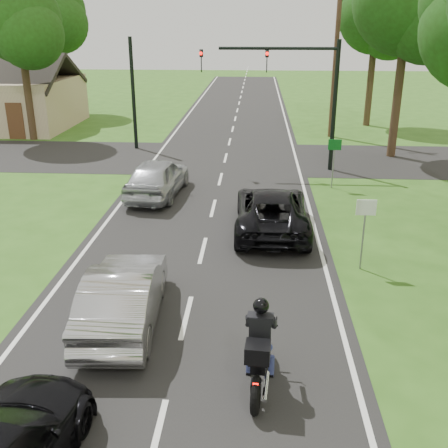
{
  "coord_description": "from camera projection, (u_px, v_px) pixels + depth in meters",
  "views": [
    {
      "loc": [
        1.61,
        -10.97,
        6.71
      ],
      "look_at": [
        0.73,
        3.0,
        1.3
      ],
      "focal_mm": 42.0,
      "sensor_mm": 36.0,
      "label": 1
    }
  ],
  "objects": [
    {
      "name": "tree_row_d",
      "position": [
        416.0,
        6.0,
        25.12
      ],
      "size": [
        5.76,
        5.58,
        10.45
      ],
      "color": "#332316",
      "rests_on": "ground"
    },
    {
      "name": "dark_suv",
      "position": [
        272.0,
        210.0,
        17.79
      ],
      "size": [
        2.42,
        5.21,
        1.45
      ],
      "primitive_type": "imported",
      "rotation": [
        0.0,
        0.0,
        3.15
      ],
      "color": "black",
      "rests_on": "road"
    },
    {
      "name": "sign_white",
      "position": [
        365.0,
        218.0,
        14.65
      ],
      "size": [
        0.55,
        0.07,
        2.12
      ],
      "color": "slate",
      "rests_on": "ground"
    },
    {
      "name": "road",
      "position": [
        217.0,
        192.0,
        22.03
      ],
      "size": [
        8.0,
        100.0,
        0.01
      ],
      "primitive_type": "cube",
      "color": "black",
      "rests_on": "ground"
    },
    {
      "name": "sign_green",
      "position": [
        334.0,
        152.0,
        22.09
      ],
      "size": [
        0.55,
        0.07,
        2.12
      ],
      "color": "slate",
      "rests_on": "ground"
    },
    {
      "name": "tree_left_far",
      "position": [
        52.0,
        16.0,
        38.66
      ],
      "size": [
        5.76,
        5.58,
        10.14
      ],
      "color": "#332316",
      "rests_on": "ground"
    },
    {
      "name": "silver_suv",
      "position": [
        157.0,
        177.0,
        21.36
      ],
      "size": [
        2.29,
        4.77,
        1.57
      ],
      "primitive_type": "imported",
      "rotation": [
        0.0,
        0.0,
        3.05
      ],
      "color": "#ABAEB3",
      "rests_on": "road"
    },
    {
      "name": "signal_pole_far",
      "position": [
        133.0,
        94.0,
        28.71
      ],
      "size": [
        0.2,
        0.2,
        6.0
      ],
      "primitive_type": "cylinder",
      "color": "black",
      "rests_on": "ground"
    },
    {
      "name": "utility_pole_far",
      "position": [
        336.0,
        51.0,
        31.01
      ],
      "size": [
        1.6,
        0.28,
        10.0
      ],
      "color": "brown",
      "rests_on": "ground"
    },
    {
      "name": "motorcycle_rider",
      "position": [
        259.0,
        354.0,
        10.05
      ],
      "size": [
        0.65,
        2.26,
        1.94
      ],
      "rotation": [
        0.0,
        0.0,
        -0.08
      ],
      "color": "black",
      "rests_on": "ground"
    },
    {
      "name": "ground",
      "position": [
        186.0,
        317.0,
        12.73
      ],
      "size": [
        140.0,
        140.0,
        0.0
      ],
      "primitive_type": "plane",
      "color": "#2E5818",
      "rests_on": "ground"
    },
    {
      "name": "tree_row_e",
      "position": [
        381.0,
        20.0,
        33.71
      ],
      "size": [
        5.28,
        5.12,
        9.61
      ],
      "color": "#332316",
      "rests_on": "ground"
    },
    {
      "name": "tree_left_near",
      "position": [
        22.0,
        25.0,
        29.47
      ],
      "size": [
        5.12,
        4.96,
        9.22
      ],
      "color": "#332316",
      "rests_on": "ground"
    },
    {
      "name": "silver_sedan",
      "position": [
        124.0,
        295.0,
        12.24
      ],
      "size": [
        1.82,
        4.55,
        1.47
      ],
      "primitive_type": "imported",
      "rotation": [
        0.0,
        0.0,
        3.2
      ],
      "color": "#A8A8AD",
      "rests_on": "road"
    },
    {
      "name": "cross_road",
      "position": [
        226.0,
        158.0,
        27.62
      ],
      "size": [
        60.0,
        7.0,
        0.01
      ],
      "primitive_type": "cube",
      "color": "black",
      "rests_on": "ground"
    },
    {
      "name": "traffic_signal",
      "position": [
        295.0,
        82.0,
        24.07
      ],
      "size": [
        6.38,
        0.44,
        6.0
      ],
      "color": "black",
      "rests_on": "ground"
    }
  ]
}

